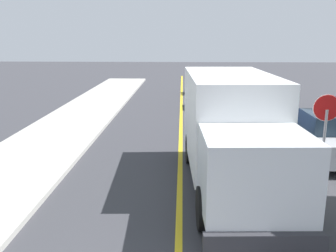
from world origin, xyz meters
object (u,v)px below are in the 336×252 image
Objects in this scene: parked_car_mid at (215,95)px; parked_van_across at (326,136)px; stop_sign at (326,121)px; parked_car_far at (208,83)px; box_truck at (232,127)px; parked_car_near at (234,116)px.

parked_car_mid is 9.87m from parked_van_across.
parked_van_across is 1.67× the size of stop_sign.
parked_car_far is 1.68× the size of stop_sign.
stop_sign reaches higher than parked_van_across.
parked_car_mid is 11.86m from stop_sign.
parked_car_near is (0.86, 5.95, -0.97)m from box_truck.
parked_van_across is (2.85, -3.27, 0.00)m from parked_car_near.
box_truck is 2.75× the size of stop_sign.
parked_car_far is at bearing 91.07° from parked_car_mid.
parked_car_near is 4.34m from parked_van_across.
stop_sign reaches higher than parked_car_mid.
box_truck is at bearing -171.05° from stop_sign.
parked_car_mid is 1.00× the size of parked_van_across.
parked_car_mid is 5.60m from parked_car_far.
parked_car_near is 1.00× the size of parked_car_far.
parked_car_near is 1.00× the size of parked_car_mid.
parked_car_mid is (0.57, 12.04, -0.97)m from box_truck.
box_truck is 17.67m from parked_car_far.
box_truck reaches higher than parked_car_far.
parked_van_across is at bearing 67.23° from stop_sign.
box_truck is at bearing -92.71° from parked_car_mid.
parked_car_mid is at bearing -88.93° from parked_car_far.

